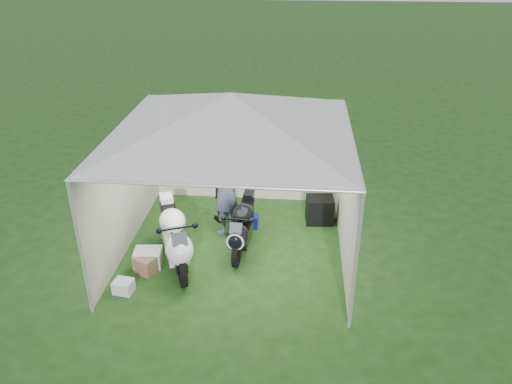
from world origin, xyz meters
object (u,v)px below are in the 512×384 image
motorcycle_black (242,227)px  equipment_box (320,210)px  canopy_tent (232,117)px  paddock_stand (249,221)px  person_blue_jacket (225,189)px  crate_0 (148,258)px  motorcycle_white (175,237)px  crate_2 (123,286)px  crate_1 (147,264)px  person_dark_jacket (223,185)px

motorcycle_black → equipment_box: 1.88m
canopy_tent → equipment_box: (1.62, 1.07, -2.30)m
paddock_stand → person_blue_jacket: 0.94m
canopy_tent → crate_0: 2.92m
person_blue_jacket → motorcycle_white: bearing=-5.9°
paddock_stand → crate_0: crate_0 is taller
crate_2 → canopy_tent: bearing=42.6°
equipment_box → crate_2: (-3.28, -2.59, -0.16)m
equipment_box → crate_2: equipment_box is taller
paddock_stand → person_blue_jacket: size_ratio=0.19×
motorcycle_white → crate_2: (-0.70, -0.86, -0.46)m
crate_0 → canopy_tent: bearing=27.2°
person_blue_jacket → crate_0: bearing=-18.3°
canopy_tent → crate_1: 2.96m
person_dark_jacket → crate_0: size_ratio=3.36×
person_dark_jacket → motorcycle_black: bearing=111.8°
person_dark_jacket → person_blue_jacket: size_ratio=0.85×
motorcycle_black → crate_2: motorcycle_black is taller
motorcycle_white → person_dark_jacket: 1.78m
canopy_tent → person_blue_jacket: (-0.23, 0.55, -1.64)m
motorcycle_white → crate_1: (-0.47, -0.27, -0.42)m
motorcycle_white → motorcycle_black: motorcycle_white is taller
paddock_stand → crate_2: (-1.86, -2.25, -0.02)m
person_dark_jacket → person_blue_jacket: bearing=100.9°
crate_1 → motorcycle_black: bearing=28.3°
person_dark_jacket → equipment_box: size_ratio=2.91×
canopy_tent → person_blue_jacket: 1.75m
crate_0 → equipment_box: bearing=30.5°
crate_0 → paddock_stand: bearing=41.6°
motorcycle_white → crate_0: 0.65m
equipment_box → crate_0: (-3.08, -1.82, -0.12)m
motorcycle_white → equipment_box: 3.12m
motorcycle_white → crate_2: motorcycle_white is taller
motorcycle_white → crate_0: (-0.50, -0.08, -0.41)m
motorcycle_black → person_blue_jacket: bearing=125.5°
crate_1 → canopy_tent: bearing=33.1°
canopy_tent → motorcycle_white: canopy_tent is taller
paddock_stand → crate_2: 2.92m
canopy_tent → person_dark_jacket: bearing=109.0°
motorcycle_black → paddock_stand: bearing=90.0°
canopy_tent → crate_0: size_ratio=11.95×
crate_0 → crate_2: bearing=-104.7°
crate_1 → paddock_stand: bearing=45.4°
crate_1 → motorcycle_white: bearing=29.8°
motorcycle_white → equipment_box: bearing=11.8°
equipment_box → crate_1: 3.65m
motorcycle_black → crate_0: (-1.61, -0.67, -0.33)m
motorcycle_white → crate_2: 1.20m
person_dark_jacket → crate_0: person_dark_jacket is taller
person_blue_jacket → crate_2: size_ratio=6.11×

